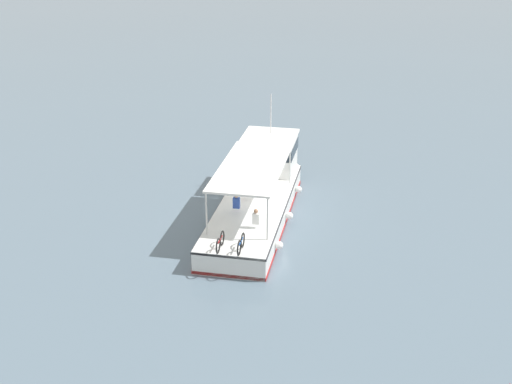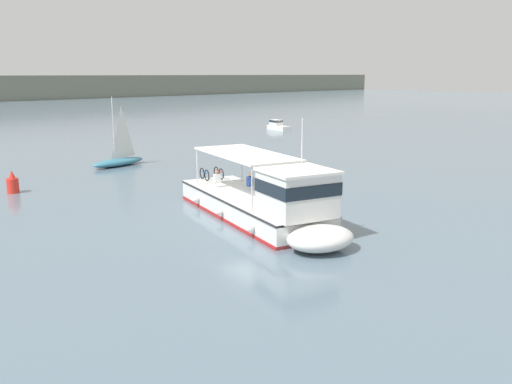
% 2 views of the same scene
% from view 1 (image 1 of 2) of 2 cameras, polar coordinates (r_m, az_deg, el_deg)
% --- Properties ---
extents(ground_plane, '(400.00, 400.00, 0.00)m').
position_cam_1_polar(ground_plane, '(33.00, 0.71, -2.03)').
color(ground_plane, slate).
extents(ferry_main, '(6.62, 13.06, 5.32)m').
position_cam_1_polar(ferry_main, '(33.22, 0.35, 0.08)').
color(ferry_main, white).
rests_on(ferry_main, ground).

